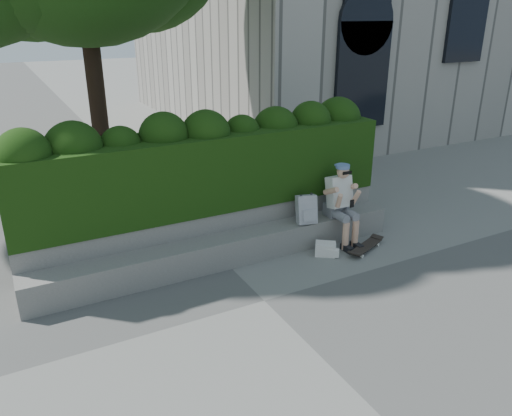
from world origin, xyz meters
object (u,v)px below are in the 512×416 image
person (341,201)px  backpack_ground (325,249)px  skateboard (366,246)px  backpack_plaid (306,209)px

person → backpack_ground: 0.87m
person → skateboard: (0.20, -0.49, -0.68)m
backpack_ground → backpack_plaid: bearing=145.5°
backpack_plaid → backpack_ground: 0.71m
skateboard → backpack_plaid: bearing=122.4°
person → backpack_ground: size_ratio=4.22×
backpack_plaid → backpack_ground: bearing=-57.9°
backpack_plaid → backpack_ground: size_ratio=1.44×
skateboard → backpack_plaid: (-0.83, 0.57, 0.62)m
skateboard → backpack_ground: size_ratio=2.50×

